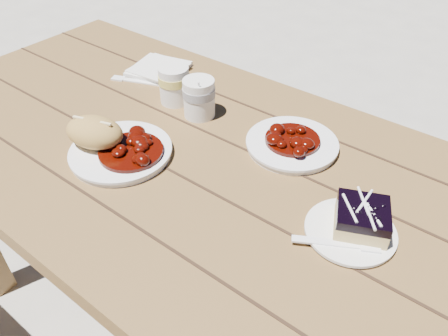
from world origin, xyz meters
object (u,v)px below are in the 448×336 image
Objects in this scene: dessert_plate at (350,232)px; coffee_cup at (199,98)px; second_cup at (174,85)px; main_plate at (121,152)px; bread_roll at (95,132)px; picnic_table at (258,238)px; blueberry_cake at (362,218)px; second_plate at (292,144)px.

coffee_cup is at bearing 163.73° from dessert_plate.
second_cup reaches higher than dessert_plate.
main_plate is 0.07m from bread_roll.
picnic_table is at bearing -20.77° from second_cup.
bread_roll is 0.58m from dessert_plate.
blueberry_cake is 0.28m from second_plate.
bread_roll reaches higher than picnic_table.
main_plate is 0.26m from second_cup.
bread_roll is (-0.05, -0.02, 0.04)m from main_plate.
second_plate is at bearing 42.05° from main_plate.
dessert_plate is at bearing -36.42° from second_plate.
picnic_table is 9.67× the size of second_plate.
picnic_table is 0.37m from coffee_cup.
bread_roll is 0.65× the size of second_plate.
bread_roll is 0.27m from coffee_cup.
dessert_plate is at bearing -3.03° from picnic_table.
bread_roll is at bearing 168.74° from blueberry_cake.
second_cup reaches higher than bread_roll.
second_cup is (-0.59, 0.14, 0.01)m from blueberry_cake.
second_cup is at bearing 104.04° from main_plate.
second_plate is at bearing 1.97° from second_cup.
dessert_plate is at bearing -14.83° from second_cup.
main_plate is 2.27× the size of coffee_cup.
blueberry_cake is 1.24× the size of coffee_cup.
coffee_cup reaches higher than bread_roll.
main_plate reaches higher than dessert_plate.
second_cup is at bearing 159.23° from picnic_table.
main_plate is 0.24m from coffee_cup.
blueberry_cake is (0.01, 0.02, 0.03)m from dessert_plate.
main_plate is 1.39× the size of dessert_plate.
blueberry_cake is (0.58, 0.13, -0.02)m from bread_roll.
dessert_plate is 1.32× the size of blueberry_cake.
dessert_plate reaches higher than picnic_table.
picnic_table is 0.23m from second_plate.
second_cup reaches higher than picnic_table.
second_plate is 0.36m from second_cup.
blueberry_cake reaches higher than main_plate.
main_plate reaches higher than picnic_table.
coffee_cup reaches higher than main_plate.
second_plate is 2.09× the size of second_cup.
dessert_plate is at bearing 10.74° from main_plate.
second_plate is at bearing 5.33° from coffee_cup.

